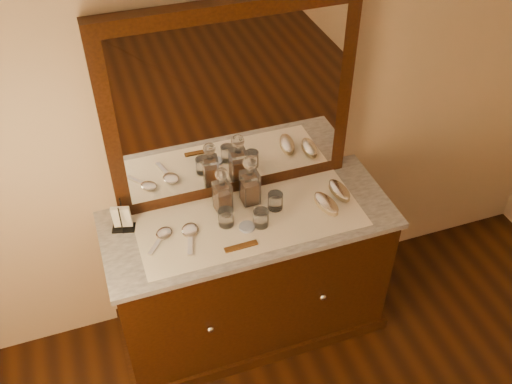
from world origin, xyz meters
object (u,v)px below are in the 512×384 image
at_px(decanter_left, 222,194).
at_px(brush_near, 326,204).
at_px(hand_mirror_outer, 162,236).
at_px(mirror_frame, 232,105).
at_px(napkin_rack, 122,218).
at_px(pin_dish, 247,227).
at_px(brush_far, 339,191).
at_px(comb, 241,246).
at_px(dresser_cabinet, 250,277).
at_px(hand_mirror_inner, 190,233).
at_px(decanter_right, 250,185).

xyz_separation_m(decanter_left, brush_near, (0.49, -0.16, -0.07)).
bearing_deg(hand_mirror_outer, mirror_frame, 28.89).
relative_size(mirror_frame, hand_mirror_outer, 6.74).
bearing_deg(napkin_rack, pin_dish, -19.29).
distance_m(mirror_frame, brush_far, 0.72).
bearing_deg(decanter_left, comb, -89.24).
height_order(napkin_rack, brush_near, napkin_rack).
bearing_deg(mirror_frame, pin_dish, -96.32).
xyz_separation_m(mirror_frame, comb, (-0.10, -0.42, -0.49)).
height_order(dresser_cabinet, hand_mirror_inner, hand_mirror_inner).
bearing_deg(dresser_cabinet, brush_far, 1.35).
bearing_deg(pin_dish, hand_mirror_outer, 169.44).
bearing_deg(pin_dish, dresser_cabinet, 62.50).
relative_size(comb, napkin_rack, 0.98).
bearing_deg(decanter_right, pin_dish, -113.32).
distance_m(decanter_right, brush_near, 0.39).
relative_size(comb, hand_mirror_outer, 0.89).
bearing_deg(hand_mirror_inner, decanter_right, 20.67).
height_order(dresser_cabinet, decanter_left, decanter_left).
relative_size(decanter_left, brush_near, 1.35).
bearing_deg(brush_far, mirror_frame, 154.48).
bearing_deg(napkin_rack, mirror_frame, 11.06).
bearing_deg(mirror_frame, hand_mirror_inner, -138.92).
relative_size(brush_near, hand_mirror_outer, 1.06).
height_order(mirror_frame, brush_far, mirror_frame).
xyz_separation_m(decanter_right, brush_far, (0.45, -0.10, -0.08)).
bearing_deg(napkin_rack, decanter_left, -3.47).
relative_size(decanter_right, brush_near, 1.48).
bearing_deg(hand_mirror_inner, mirror_frame, 41.08).
height_order(napkin_rack, brush_far, napkin_rack).
distance_m(mirror_frame, hand_mirror_outer, 0.69).
bearing_deg(brush_near, mirror_frame, 141.57).
bearing_deg(hand_mirror_outer, brush_near, -4.72).
bearing_deg(napkin_rack, brush_near, -10.94).
relative_size(pin_dish, hand_mirror_inner, 0.35).
bearing_deg(decanter_left, brush_far, -8.45).
xyz_separation_m(pin_dish, decanter_right, (0.08, 0.18, 0.10)).
bearing_deg(brush_near, hand_mirror_outer, 175.28).
xyz_separation_m(napkin_rack, hand_mirror_inner, (0.29, -0.15, -0.05)).
xyz_separation_m(pin_dish, comb, (-0.07, -0.11, -0.00)).
height_order(hand_mirror_outer, hand_mirror_inner, hand_mirror_inner).
xyz_separation_m(hand_mirror_outer, hand_mirror_inner, (0.13, -0.03, 0.00)).
bearing_deg(mirror_frame, comb, -103.33).
bearing_deg(hand_mirror_outer, decanter_right, 12.43).
height_order(dresser_cabinet, mirror_frame, mirror_frame).
bearing_deg(decanter_left, pin_dish, -67.38).
bearing_deg(comb, hand_mirror_outer, 149.74).
distance_m(comb, napkin_rack, 0.58).
height_order(decanter_left, decanter_right, decanter_right).
bearing_deg(comb, pin_dish, 58.23).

